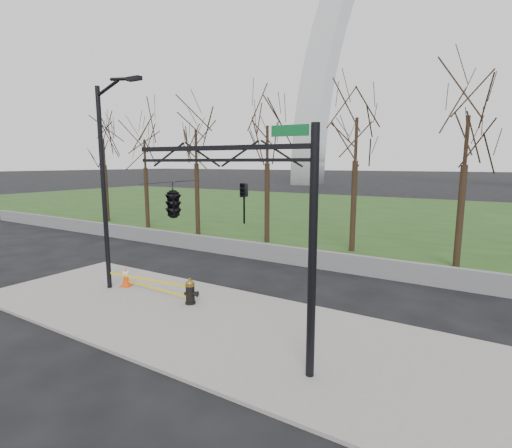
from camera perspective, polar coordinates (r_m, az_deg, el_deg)
The scene contains 11 objects.
ground at distance 13.08m, azimuth -7.78°, elevation -14.14°, with size 500.00×500.00×0.00m, color black.
sidewalk at distance 13.06m, azimuth -7.79°, elevation -13.94°, with size 18.00×6.00×0.10m, color slate.
grass_strip at distance 40.31m, azimuth 20.41°, elevation 1.21°, with size 120.00×40.00×0.06m, color #213B15.
guardrail at distance 19.45m, azimuth 7.37°, elevation -4.95°, with size 60.00×0.30×0.90m, color #59595B.
gateway_arch at distance 88.90m, azimuth 28.15°, elevation 25.99°, with size 66.00×6.00×65.00m, color silver, non-canonical shape.
tree_row at distance 24.53m, azimuth 1.74°, elevation 6.79°, with size 36.95×4.00×8.33m.
fire_hydrant at distance 14.24m, azimuth -9.69°, elevation -9.92°, with size 0.59×0.38×0.95m.
traffic_cone at distance 16.84m, azimuth -18.73°, elevation -7.40°, with size 0.52×0.52×0.80m.
street_light at distance 16.07m, azimuth -21.28°, elevation 6.88°, with size 2.39×0.23×8.21m.
traffic_signal_mast at distance 10.21m, azimuth -8.90°, elevation 3.39°, with size 5.09×2.51×6.00m.
caution_tape at distance 15.49m, azimuth -15.27°, elevation -8.55°, with size 4.04×0.48×0.47m.
Camera 1 is at (7.72, -9.23, 5.14)m, focal length 26.98 mm.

